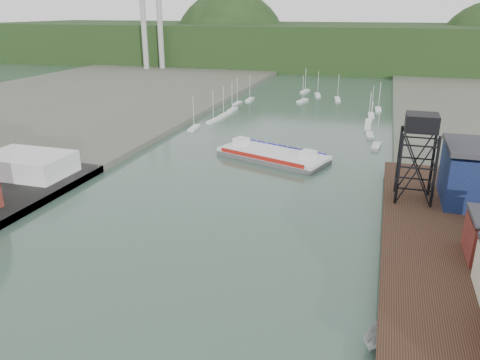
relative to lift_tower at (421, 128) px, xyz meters
The scene contains 8 objects.
east_pier 19.03m from the lift_tower, 81.25° to the right, with size 14.00×70.00×2.45m.
white_shed 80.28m from the lift_tower, behind, with size 18.00×12.00×4.50m, color silver.
lift_tower is the anchor object (origin of this frame).
marina_sailboats 89.04m from the lift_tower, 113.46° to the left, with size 57.71×92.65×0.90m.
smokestacks 224.80m from the lift_tower, 128.94° to the left, with size 11.20×8.20×60.00m.
distant_hills 246.51m from the lift_tower, 99.10° to the left, with size 500.00×120.00×80.00m.
chain_ferry 41.85m from the lift_tower, 144.30° to the left, with size 29.27×19.33×3.92m.
motorboat 43.94m from the lift_tower, 96.97° to the right, with size 1.96×5.21×2.01m, color silver.
Camera 1 is at (28.01, -28.32, 35.37)m, focal length 35.00 mm.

